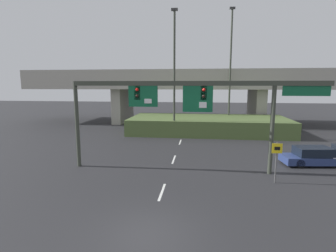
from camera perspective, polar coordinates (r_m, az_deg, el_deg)
name	(u,v)px	position (r m, az deg, el deg)	size (l,w,h in m)	color
ground_plane	(147,232)	(11.59, -4.53, -22.04)	(160.00, 160.00, 0.00)	#262628
lane_markings	(177,150)	(24.42, 2.06, -5.15)	(0.14, 21.93, 0.01)	silver
signal_gantry	(188,98)	(17.77, 4.28, 6.04)	(17.20, 0.44, 6.21)	#383D33
speed_limit_sign	(276,157)	(17.23, 22.54, -6.23)	(0.60, 0.11, 2.53)	#4C4C4C
highway_light_pole_near	(174,72)	(29.62, 1.38, 11.75)	(0.70, 0.36, 14.03)	#383D33
highway_light_pole_far	(230,67)	(36.13, 13.41, 12.34)	(0.70, 0.36, 15.69)	#383D33
overpass_bridge	(188,85)	(41.28, 4.32, 8.84)	(49.25, 9.65, 8.10)	#A39E93
grass_embankment	(208,125)	(33.33, 8.71, 0.24)	(19.30, 8.35, 1.91)	#4C6033
parked_sedan_near_right	(314,157)	(22.61, 29.24, -5.83)	(4.97, 2.34, 1.36)	navy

